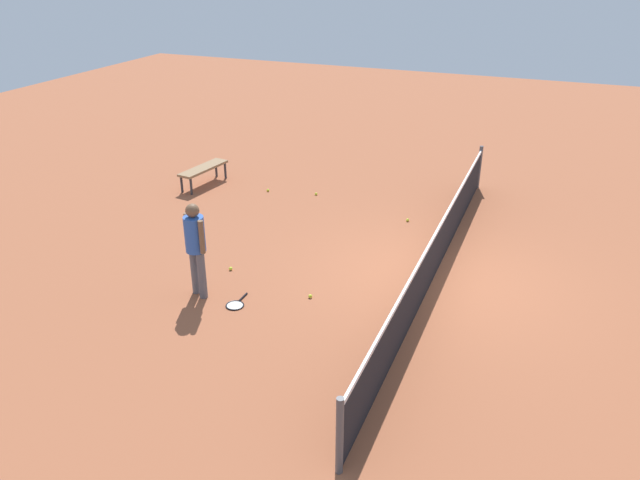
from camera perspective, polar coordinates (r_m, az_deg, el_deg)
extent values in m
plane|color=#9E5638|center=(11.52, 10.43, -3.36)|extent=(40.00, 40.00, 0.00)
cylinder|color=#4C4C51|center=(15.87, 14.49, 6.54)|extent=(0.09, 0.09, 1.07)
cylinder|color=#4C4C51|center=(7.23, 1.82, -17.65)|extent=(0.09, 0.09, 1.07)
cube|color=black|center=(11.31, 10.61, -1.34)|extent=(10.00, 0.02, 0.91)
cube|color=white|center=(11.10, 10.81, 0.89)|extent=(10.00, 0.04, 0.06)
cylinder|color=#595960|center=(10.68, -10.85, -3.22)|extent=(0.19, 0.19, 0.85)
cylinder|color=#595960|center=(10.85, -11.47, -2.80)|extent=(0.19, 0.19, 0.85)
cylinder|color=#2D59B2|center=(10.44, -11.50, 0.54)|extent=(0.45, 0.45, 0.62)
cylinder|color=brown|center=(10.27, -10.87, 0.27)|extent=(0.12, 0.12, 0.58)
cylinder|color=brown|center=(10.60, -12.13, 0.99)|extent=(0.12, 0.12, 0.58)
sphere|color=brown|center=(10.27, -11.70, 2.68)|extent=(0.31, 0.31, 0.23)
torus|color=black|center=(10.54, -7.86, -6.00)|extent=(0.32, 0.32, 0.02)
cylinder|color=silver|center=(10.54, -7.86, -6.00)|extent=(0.27, 0.27, 0.00)
cylinder|color=black|center=(10.75, -7.12, -5.25)|extent=(0.28, 0.03, 0.03)
sphere|color=#C6E033|center=(15.03, -0.36, 4.28)|extent=(0.07, 0.07, 0.07)
sphere|color=#C6E033|center=(10.66, -0.91, -5.20)|extent=(0.07, 0.07, 0.07)
sphere|color=#C6E033|center=(13.71, 8.09, 1.84)|extent=(0.07, 0.07, 0.07)
sphere|color=#C6E033|center=(11.66, -8.25, -2.63)|extent=(0.07, 0.07, 0.07)
sphere|color=#C6E033|center=(15.32, -4.82, 4.60)|extent=(0.07, 0.07, 0.07)
cube|color=olive|center=(15.82, -10.72, 6.53)|extent=(1.54, 0.60, 0.06)
cylinder|color=#333338|center=(16.47, -9.57, 6.50)|extent=(0.07, 0.07, 0.42)
cylinder|color=#333338|center=(15.52, -12.65, 5.04)|extent=(0.07, 0.07, 0.42)
cylinder|color=#333338|center=(16.29, -8.74, 6.35)|extent=(0.07, 0.07, 0.42)
cylinder|color=#333338|center=(15.33, -11.81, 4.86)|extent=(0.07, 0.07, 0.42)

